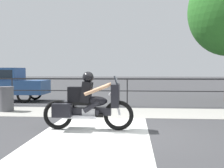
% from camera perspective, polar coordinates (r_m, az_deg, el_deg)
% --- Properties ---
extents(ground_plane, '(120.00, 120.00, 0.00)m').
position_cam_1_polar(ground_plane, '(7.01, 2.07, -10.04)').
color(ground_plane, '#38383A').
extents(sidewalk_band, '(44.00, 2.40, 0.01)m').
position_cam_1_polar(sidewalk_band, '(10.35, 2.86, -5.81)').
color(sidewalk_band, '#99968E').
rests_on(sidewalk_band, ground).
extents(crosswalk_band, '(2.68, 6.00, 0.01)m').
position_cam_1_polar(crosswalk_band, '(6.88, -3.79, -10.26)').
color(crosswalk_band, silver).
rests_on(crosswalk_band, ground).
extents(fence_railing, '(36.00, 0.05, 1.21)m').
position_cam_1_polar(fence_railing, '(12.04, 3.11, -0.06)').
color(fence_railing, '#232326').
rests_on(fence_railing, ground).
extents(motorcycle, '(2.38, 0.76, 1.53)m').
position_cam_1_polar(motorcycle, '(7.35, -5.01, -4.03)').
color(motorcycle, black).
rests_on(motorcycle, ground).
extents(parked_car, '(4.36, 1.61, 1.68)m').
position_cam_1_polar(parked_car, '(15.17, -21.50, 0.38)').
color(parked_car, '#284C84').
rests_on(parked_car, ground).
extents(trash_bin, '(0.55, 0.55, 0.94)m').
position_cam_1_polar(trash_bin, '(11.32, -20.66, -2.86)').
color(trash_bin, '#515156').
rests_on(trash_bin, ground).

